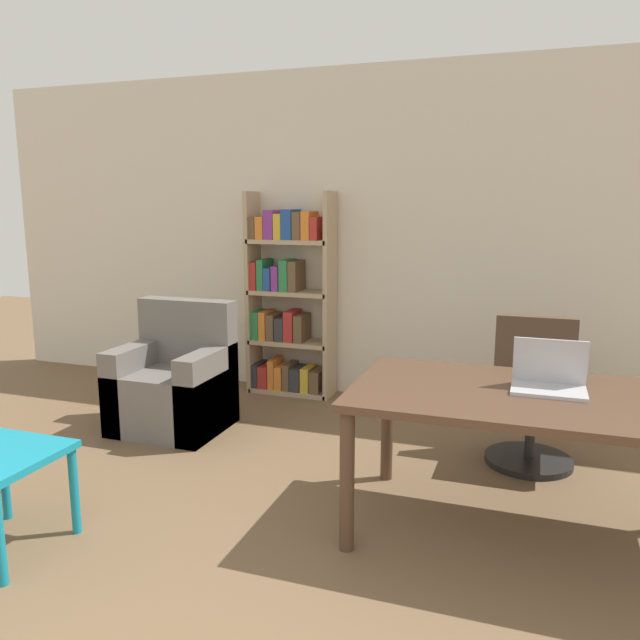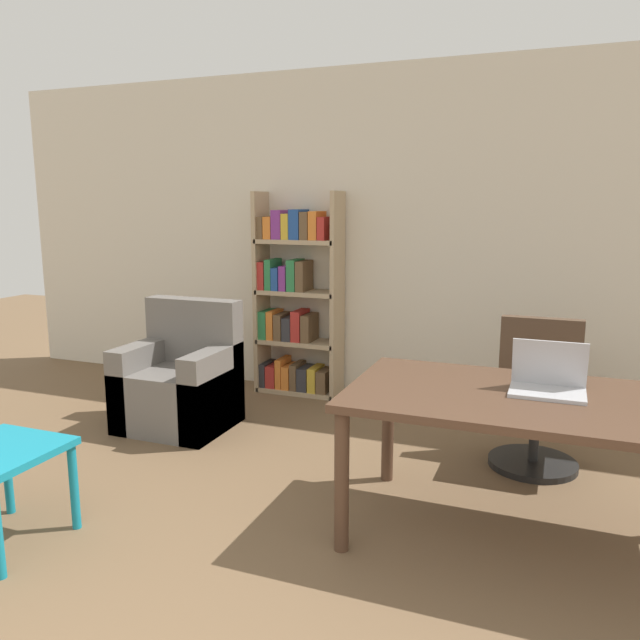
% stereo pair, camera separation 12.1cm
% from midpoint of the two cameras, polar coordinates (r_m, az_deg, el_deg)
% --- Properties ---
extents(wall_back, '(8.00, 0.06, 2.70)m').
position_cam_midpoint_polar(wall_back, '(5.11, 10.57, 7.45)').
color(wall_back, beige).
rests_on(wall_back, ground_plane).
extents(desk, '(1.81, 0.94, 0.73)m').
position_cam_midpoint_polar(desk, '(3.15, 20.66, -8.01)').
color(desk, '#4C3323').
rests_on(desk, ground_plane).
extents(laptop, '(0.34, 0.24, 0.25)m').
position_cam_midpoint_polar(laptop, '(3.18, 21.16, -5.30)').
color(laptop, '#B2B2B7').
rests_on(laptop, desk).
extents(office_chair, '(0.54, 0.54, 0.91)m').
position_cam_midpoint_polar(office_chair, '(4.16, 20.01, -6.94)').
color(office_chair, black).
rests_on(office_chair, ground_plane).
extents(armchair, '(0.75, 0.65, 0.92)m').
position_cam_midpoint_polar(armchair, '(4.68, -11.93, -5.80)').
color(armchair, '#66605B').
rests_on(armchair, ground_plane).
extents(bookshelf, '(0.73, 0.28, 1.72)m').
position_cam_midpoint_polar(bookshelf, '(5.30, -1.69, 1.58)').
color(bookshelf, tan).
rests_on(bookshelf, ground_plane).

